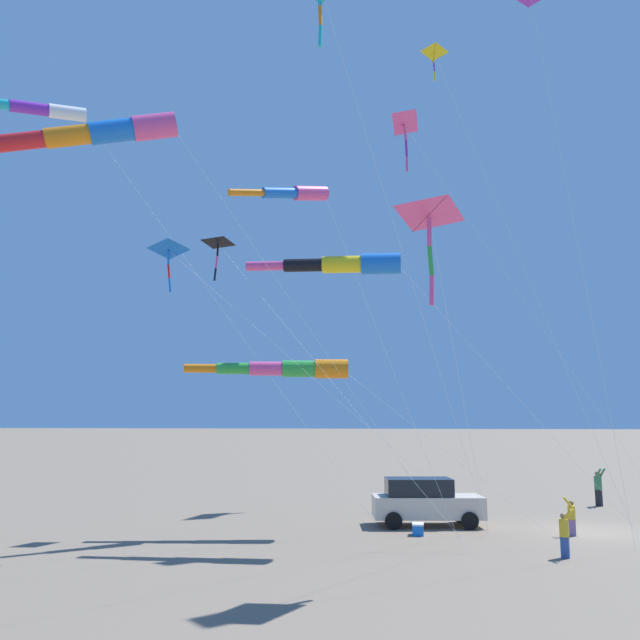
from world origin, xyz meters
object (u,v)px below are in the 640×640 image
object	(u,v)px
kite_delta_green_low_center	(428,215)
kite_windsock_long_streamer_right	(83,135)
person_adult_flyer	(598,485)
kite_windsock_magenta_far_left	(289,369)
parked_car	(425,501)
person_bystander_far	(571,515)
kite_windsock_yellow_midlevel	(294,193)
kite_delta_blue_topmost	(170,251)
kite_delta_checkered_midright	(436,57)
person_child_green_jacket	(564,531)
cooler_box	(418,529)
kite_delta_purple_drifting	(403,124)
kite_windsock_orange_high_right	(18,107)
kite_delta_teal_far_right	(218,244)
kite_windsock_striped_overhead	(345,264)

from	to	relation	value
kite_delta_green_low_center	kite_windsock_long_streamer_right	xyz separation A→B (m)	(0.81, -10.56, 2.88)
person_adult_flyer	kite_windsock_magenta_far_left	bearing A→B (deg)	-54.19
parked_car	person_adult_flyer	world-z (taller)	parked_car
person_bystander_far	kite_windsock_yellow_midlevel	distance (m)	16.73
kite_delta_green_low_center	kite_delta_blue_topmost	size ratio (longest dim) A/B	0.92
person_bystander_far	kite_windsock_long_streamer_right	bearing A→B (deg)	-63.02
kite_delta_blue_topmost	kite_delta_checkered_midright	size ratio (longest dim) A/B	0.56
person_child_green_jacket	cooler_box	bearing A→B (deg)	-127.06
kite_delta_purple_drifting	kite_windsock_yellow_midlevel	xyz separation A→B (m)	(10.71, -4.43, -7.77)
kite_windsock_yellow_midlevel	parked_car	bearing A→B (deg)	99.04
person_adult_flyer	person_child_green_jacket	bearing A→B (deg)	-17.67
parked_car	kite_delta_green_low_center	world-z (taller)	kite_delta_green_low_center
person_adult_flyer	kite_delta_checkered_midright	size ratio (longest dim) A/B	0.09
parked_car	kite_delta_blue_topmost	size ratio (longest dim) A/B	0.40
kite_delta_blue_topmost	kite_windsock_orange_high_right	bearing A→B (deg)	-109.06
kite_windsock_yellow_midlevel	kite_delta_checkered_midright	bearing A→B (deg)	98.31
kite_delta_teal_far_right	kite_delta_checkered_midright	world-z (taller)	kite_delta_checkered_midright
kite_windsock_yellow_midlevel	kite_delta_teal_far_right	xyz separation A→B (m)	(0.65, -3.10, -2.27)
kite_delta_blue_topmost	person_bystander_far	bearing A→B (deg)	107.03
kite_delta_blue_topmost	kite_delta_teal_far_right	distance (m)	4.53
person_adult_flyer	kite_windsock_striped_overhead	xyz separation A→B (m)	(11.09, -11.07, 8.86)
kite_delta_green_low_center	kite_delta_blue_topmost	world-z (taller)	kite_delta_green_low_center
cooler_box	kite_windsock_yellow_midlevel	distance (m)	14.50
person_bystander_far	kite_windsock_long_streamer_right	size ratio (longest dim) A/B	0.09
person_bystander_far	kite_delta_green_low_center	distance (m)	12.70
person_child_green_jacket	kite_windsock_striped_overhead	xyz separation A→B (m)	(-1.92, -6.93, 9.06)
person_bystander_far	kite_delta_purple_drifting	world-z (taller)	kite_delta_purple_drifting
kite_delta_blue_topmost	kite_windsock_magenta_far_left	world-z (taller)	kite_delta_blue_topmost
kite_windsock_yellow_midlevel	kite_delta_teal_far_right	bearing A→B (deg)	-78.07
kite_delta_checkered_midright	kite_windsock_striped_overhead	bearing A→B (deg)	-44.15
kite_windsock_striped_overhead	kite_windsock_magenta_far_left	size ratio (longest dim) A/B	1.02
person_adult_flyer	kite_delta_green_low_center	bearing A→B (deg)	-26.67
person_child_green_jacket	kite_windsock_magenta_far_left	world-z (taller)	kite_windsock_magenta_far_left
kite_delta_purple_drifting	kite_delta_blue_topmost	size ratio (longest dim) A/B	1.94
kite_delta_blue_topmost	kite_windsock_striped_overhead	xyz separation A→B (m)	(-2.11, 5.99, -0.20)
kite_delta_green_low_center	kite_windsock_long_streamer_right	size ratio (longest dim) A/B	0.68
parked_car	kite_windsock_magenta_far_left	world-z (taller)	kite_windsock_magenta_far_left
kite_delta_green_low_center	kite_delta_blue_topmost	distance (m)	9.45
kite_windsock_yellow_midlevel	kite_windsock_magenta_far_left	distance (m)	7.77
cooler_box	kite_windsock_long_streamer_right	xyz separation A→B (m)	(7.19, -9.97, 12.73)
parked_car	kite_delta_blue_topmost	world-z (taller)	kite_delta_blue_topmost
cooler_box	kite_windsock_striped_overhead	size ratio (longest dim) A/B	0.04
person_child_green_jacket	kite_windsock_orange_high_right	bearing A→B (deg)	-97.26
kite_delta_teal_far_right	person_child_green_jacket	bearing A→B (deg)	71.91
kite_windsock_magenta_far_left	kite_windsock_striped_overhead	bearing A→B (deg)	59.71
kite_windsock_magenta_far_left	kite_delta_checkered_midright	world-z (taller)	kite_delta_checkered_midright
person_bystander_far	kite_windsock_magenta_far_left	bearing A→B (deg)	-85.70
parked_car	kite_delta_teal_far_right	world-z (taller)	kite_delta_teal_far_right
parked_car	kite_delta_checkered_midright	bearing A→B (deg)	94.12
person_adult_flyer	kite_delta_checkered_midright	xyz separation A→B (m)	(7.36, -7.45, 19.00)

